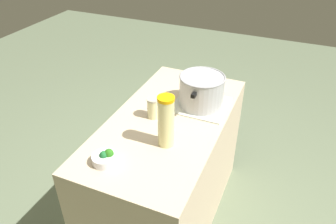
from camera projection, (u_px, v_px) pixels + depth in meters
ground_plane at (168, 213)px, 2.43m from camera, size 8.00×8.00×0.00m
counter_slab at (168, 171)px, 2.19m from camera, size 1.31×0.66×0.85m
dish_cloth at (201, 105)px, 2.08m from camera, size 0.33×0.34×0.01m
cooking_pot at (202, 90)px, 2.03m from camera, size 0.35×0.28×0.20m
lemonade_pitcher at (166, 121)px, 1.68m from camera, size 0.09×0.09×0.29m
mason_jar at (153, 108)px, 1.94m from camera, size 0.08×0.08×0.13m
broccoli_bowl_front at (206, 80)px, 2.30m from camera, size 0.11×0.11×0.08m
broccoli_bowl_center at (105, 158)px, 1.62m from camera, size 0.13×0.13×0.08m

